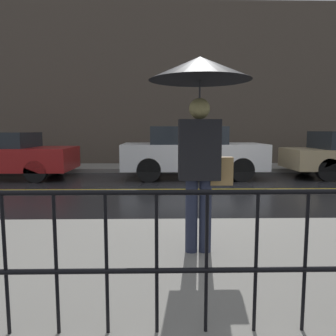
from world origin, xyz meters
TOP-DOWN VIEW (x-y plane):
  - ground_plane at (0.00, 0.00)m, footprint 80.00×80.00m
  - sidewalk_far at (0.00, 4.12)m, footprint 28.00×1.91m
  - lane_marking at (0.00, 0.00)m, footprint 25.20×0.12m
  - building_storefront at (0.00, 5.22)m, footprint 28.00×0.30m
  - pedestrian at (-1.51, -4.50)m, footprint 1.07×1.07m
  - car_red at (-6.79, 1.99)m, footprint 4.26×1.87m
  - car_white at (-0.99, 1.99)m, footprint 4.26×1.84m

SIDE VIEW (x-z plane):
  - ground_plane at x=0.00m, z-range 0.00..0.00m
  - lane_marking at x=0.00m, z-range 0.00..0.01m
  - sidewalk_far at x=0.00m, z-range 0.00..0.14m
  - car_red at x=-6.79m, z-range 0.02..1.42m
  - car_white at x=-0.99m, z-range 0.02..1.59m
  - pedestrian at x=-1.51m, z-range 0.76..2.84m
  - building_storefront at x=0.00m, z-range 0.00..6.39m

